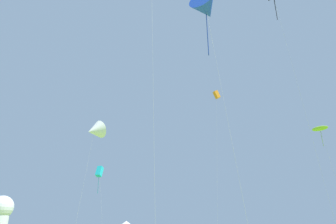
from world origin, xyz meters
TOP-DOWN VIEW (x-y plane):
  - kite_orange_box at (8.51, 47.01)m, footprint 2.40×2.82m
  - kite_white_delta at (-10.49, 34.82)m, footprint 3.82×3.88m
  - kite_cyan_box at (-14.88, 54.51)m, footprint 2.90×2.51m
  - kite_blue_delta at (4.23, 18.05)m, footprint 3.64×3.62m
  - kite_lime_parafoil at (28.17, 50.70)m, footprint 3.05×2.76m
  - observatory_dome at (-49.18, 80.24)m, footprint 6.40×6.40m

SIDE VIEW (x-z plane):
  - observatory_dome at x=-49.18m, z-range 0.61..11.41m
  - kite_cyan_box at x=-14.88m, z-range 5.67..19.29m
  - kite_white_delta at x=-10.49m, z-range 6.47..22.57m
  - kite_lime_parafoil at x=28.17m, z-range 9.48..29.64m
  - kite_blue_delta at x=4.23m, z-range 9.61..31.89m
  - kite_orange_box at x=8.51m, z-range 12.21..38.48m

